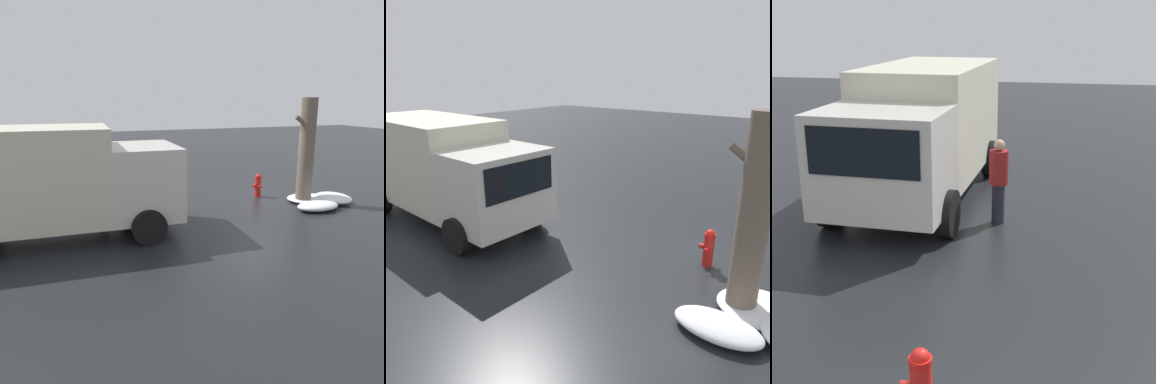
{
  "view_description": "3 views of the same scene",
  "coord_description": "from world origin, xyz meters",
  "views": [
    {
      "loc": [
        6.86,
        11.82,
        3.57
      ],
      "look_at": [
        3.17,
        1.6,
        0.83
      ],
      "focal_mm": 35.0,
      "sensor_mm": 36.0,
      "label": 1
    },
    {
      "loc": [
        -2.44,
        7.68,
        4.16
      ],
      "look_at": [
        3.09,
        0.8,
        1.31
      ],
      "focal_mm": 35.0,
      "sensor_mm": 36.0,
      "label": 2
    },
    {
      "loc": [
        -4.24,
        -1.24,
        3.89
      ],
      "look_at": [
        3.38,
        0.22,
        1.36
      ],
      "focal_mm": 50.0,
      "sensor_mm": 36.0,
      "label": 3
    }
  ],
  "objects": [
    {
      "name": "snow_pile_curbside",
      "position": [
        -0.99,
        2.19,
        0.15
      ],
      "size": [
        1.47,
        0.83,
        0.3
      ],
      "color": "white",
      "rests_on": "ground_plane"
    },
    {
      "name": "ground_plane",
      "position": [
        0.0,
        0.0,
        0.0
      ],
      "size": [
        60.0,
        60.0,
        0.0
      ],
      "primitive_type": "plane",
      "color": "black"
    },
    {
      "name": "fire_hydrant",
      "position": [
        0.0,
        -0.0,
        0.45
      ],
      "size": [
        0.33,
        0.43,
        0.87
      ],
      "rotation": [
        0.0,
        0.0,
        6.26
      ],
      "color": "red",
      "rests_on": "ground_plane"
    },
    {
      "name": "delivery_truck",
      "position": [
        7.14,
        1.89,
        1.57
      ],
      "size": [
        6.44,
        2.84,
        2.88
      ],
      "rotation": [
        0.0,
        0.0,
        1.53
      ],
      "color": "beige",
      "rests_on": "ground_plane"
    },
    {
      "name": "tree_trunk",
      "position": [
        -1.08,
        1.26,
        1.81
      ],
      "size": [
        0.8,
        0.53,
        3.59
      ],
      "color": "#6B5B4C",
      "rests_on": "ground_plane"
    },
    {
      "name": "snow_pile_by_tree",
      "position": [
        -1.42,
        1.13,
        0.09
      ],
      "size": [
        1.57,
        1.33,
        0.19
      ],
      "color": "white",
      "rests_on": "ground_plane"
    },
    {
      "name": "pedestrian",
      "position": [
        5.66,
        -0.03,
        0.92
      ],
      "size": [
        0.37,
        0.37,
        1.69
      ],
      "rotation": [
        0.0,
        0.0,
        5.45
      ],
      "color": "#23232D",
      "rests_on": "ground_plane"
    }
  ]
}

